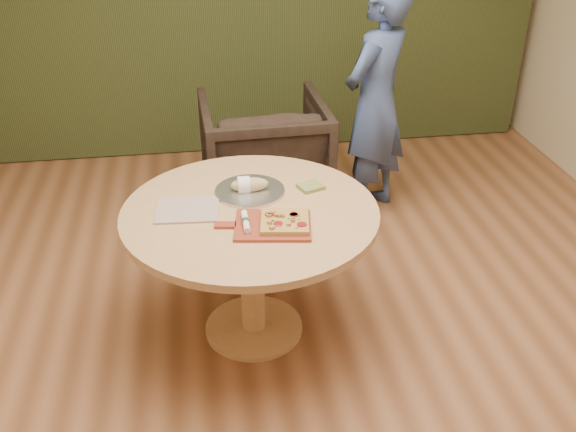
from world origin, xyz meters
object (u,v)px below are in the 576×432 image
Objects in this scene: flatbread_pizza at (284,221)px; cutlery_roll at (246,221)px; pizza_paddle at (271,225)px; bread_roll at (248,185)px; person_standing at (375,102)px; pedestal_table at (251,234)px; serving_tray at (250,191)px; armchair at (264,148)px.

cutlery_roll is at bearing 172.80° from flatbread_pizza.
bread_roll reaches higher than pizza_paddle.
person_standing reaches higher than cutlery_roll.
pedestal_table is 6.51× the size of bread_roll.
person_standing is (0.95, 1.05, 0.01)m from bread_roll.
serving_tray is (-0.06, 0.35, -0.00)m from pizza_paddle.
bread_roll is 0.22× the size of armchair.
bread_roll is 0.12× the size of person_standing.
pizza_paddle reaches higher than pedestal_table.
pedestal_table is 3.53× the size of serving_tray.
pedestal_table is 0.24m from cutlery_roll.
flatbread_pizza is at bearing 1.53° from pizza_paddle.
pedestal_table is 0.24m from pizza_paddle.
bread_roll is (0.01, 0.18, 0.18)m from pedestal_table.
flatbread_pizza is at bearing -69.71° from bread_roll.
pizza_paddle is 0.53× the size of armchair.
flatbread_pizza is 1.63m from person_standing.
bread_roll reaches higher than pedestal_table.
serving_tray is at bearing 0.00° from bread_roll.
pizza_paddle is at bearing -78.88° from bread_roll.
flatbread_pizza is at bearing -7.23° from cutlery_roll.
cutlery_roll is at bearing -97.40° from bread_roll.
serving_tray is 0.04m from bread_roll.
pizza_paddle is 1.64m from armchair.
person_standing is at bearing 59.83° from flatbread_pizza.
armchair is at bearing -57.30° from person_standing.
pedestal_table is 5.02× the size of flatbread_pizza.
bread_roll is (-0.13, 0.36, 0.02)m from flatbread_pizza.
serving_tray is at bearing 108.30° from pizza_paddle.
serving_tray is 1.30m from armchair.
pedestal_table is 0.26m from bread_roll.
bread_roll is (-0.01, 0.00, 0.04)m from serving_tray.
armchair is (0.09, 1.61, -0.34)m from flatbread_pizza.
cutlery_roll is 0.23× the size of armchair.
person_standing is (0.96, 1.23, 0.19)m from pedestal_table.
flatbread_pizza is 1.26× the size of cutlery_roll.
bread_roll reaches higher than flatbread_pizza.
armchair is at bearing 80.40° from cutlery_roll.
pizza_paddle is 1.31× the size of serving_tray.
bread_roll is at bearing 109.69° from pizza_paddle.
pizza_paddle is 2.40× the size of bread_roll.
pedestal_table is at bearing -92.77° from bread_roll.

